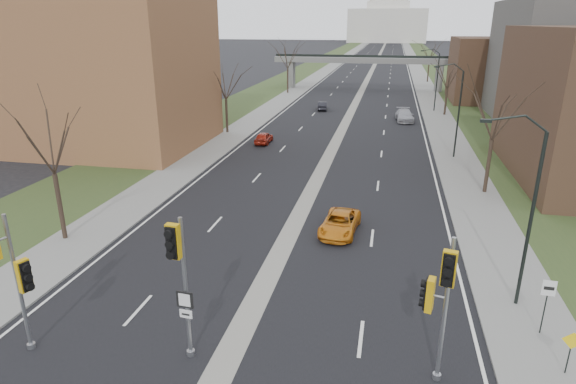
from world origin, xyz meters
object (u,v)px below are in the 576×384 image
(speed_limit_sign, at_px, (547,297))
(warning_sign, at_px, (571,347))
(signal_pole_median, at_px, (179,266))
(car_right_mid, at_px, (404,116))
(car_left_near, at_px, (264,138))
(car_left_far, at_px, (322,106))
(car_right_near, at_px, (340,223))
(signal_pole_left, at_px, (12,267))
(signal_pole_right, at_px, (440,291))

(speed_limit_sign, xyz_separation_m, warning_sign, (0.24, -2.43, -0.55))
(signal_pole_median, distance_m, car_right_mid, 51.20)
(car_left_near, distance_m, car_left_far, 22.12)
(signal_pole_median, height_order, car_right_mid, signal_pole_median)
(speed_limit_sign, distance_m, warning_sign, 2.50)
(speed_limit_sign, height_order, warning_sign, speed_limit_sign)
(signal_pole_median, bearing_deg, car_right_near, 75.61)
(warning_sign, bearing_deg, car_left_near, 133.81)
(warning_sign, height_order, car_right_near, warning_sign)
(signal_pole_left, bearing_deg, speed_limit_sign, 34.97)
(signal_pole_median, distance_m, car_left_near, 35.40)
(car_left_far, bearing_deg, speed_limit_sign, 99.79)
(speed_limit_sign, xyz_separation_m, car_left_near, (-19.77, 30.17, -1.20))
(signal_pole_median, bearing_deg, car_left_near, 104.17)
(car_right_near, bearing_deg, signal_pole_right, -64.37)
(car_left_far, bearing_deg, car_left_near, 73.84)
(signal_pole_left, bearing_deg, warning_sign, 28.21)
(signal_pole_left, relative_size, speed_limit_sign, 2.34)
(signal_pole_left, distance_m, signal_pole_median, 6.32)
(car_left_far, xyz_separation_m, car_right_mid, (11.77, -6.29, 0.14))
(warning_sign, distance_m, car_right_mid, 48.46)
(speed_limit_sign, distance_m, car_left_far, 54.65)
(signal_pole_median, relative_size, car_right_near, 1.31)
(signal_pole_left, bearing_deg, car_right_mid, 93.33)
(signal_pole_median, xyz_separation_m, car_right_near, (4.45, 13.16, -3.45))
(signal_pole_right, distance_m, car_right_near, 13.56)
(car_left_near, xyz_separation_m, car_right_near, (10.50, -21.54, 0.01))
(signal_pole_right, distance_m, car_left_near, 37.26)
(speed_limit_sign, bearing_deg, car_right_mid, 98.36)
(speed_limit_sign, relative_size, car_left_near, 0.69)
(signal_pole_left, xyz_separation_m, signal_pole_median, (6.26, 0.87, 0.28))
(car_left_far, bearing_deg, signal_pole_median, 85.01)
(signal_pole_median, distance_m, signal_pole_right, 9.12)
(car_left_near, distance_m, car_right_near, 23.97)
(warning_sign, bearing_deg, signal_pole_left, -159.36)
(car_right_mid, bearing_deg, speed_limit_sign, -88.64)
(signal_pole_right, bearing_deg, car_left_far, 115.55)
(signal_pole_right, height_order, car_left_near, signal_pole_right)
(signal_pole_left, relative_size, car_right_near, 1.29)
(signal_pole_left, relative_size, warning_sign, 3.27)
(signal_pole_right, distance_m, car_right_mid, 49.59)
(signal_pole_median, xyz_separation_m, car_right_mid, (8.90, 50.31, -3.32))
(signal_pole_median, bearing_deg, signal_pole_right, 9.34)
(speed_limit_sign, bearing_deg, signal_pole_right, -138.84)
(speed_limit_sign, height_order, car_left_near, speed_limit_sign)
(signal_pole_right, relative_size, warning_sign, 3.21)
(signal_pole_right, height_order, warning_sign, signal_pole_right)
(signal_pole_left, height_order, signal_pole_median, signal_pole_median)
(signal_pole_median, height_order, warning_sign, signal_pole_median)
(speed_limit_sign, bearing_deg, car_right_near, 139.43)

